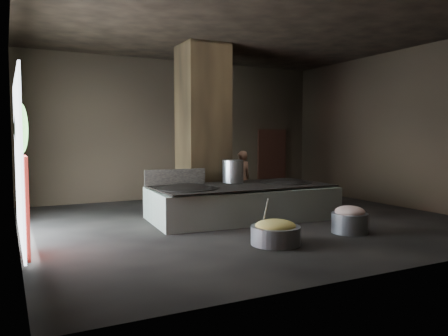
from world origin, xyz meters
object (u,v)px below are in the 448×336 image
cook (242,178)px  meat_basin (350,223)px  hearth_platform (241,203)px  wok_left (188,192)px  veg_basin (276,235)px  stock_pot (233,171)px  wok_right (286,185)px

cook → meat_basin: 4.45m
hearth_platform → wok_left: (-1.45, -0.05, 0.36)m
veg_basin → cook: bearing=68.5°
stock_pot → veg_basin: size_ratio=0.62×
hearth_platform → veg_basin: (-0.69, -2.57, -0.21)m
hearth_platform → cook: 2.29m
cook → veg_basin: size_ratio=1.72×
wok_right → veg_basin: size_ratio=1.39×
hearth_platform → meat_basin: hearth_platform is taller
hearth_platform → wok_left: wok_left is taller
wok_left → wok_right: size_ratio=1.07×
hearth_platform → stock_pot: stock_pot is taller
stock_pot → cook: bearing=53.6°
meat_basin → wok_left: bearing=138.5°
cook → hearth_platform: bearing=59.1°
hearth_platform → wok_left: 1.50m
hearth_platform → wok_right: wok_right is taller
cook → meat_basin: size_ratio=2.12×
hearth_platform → veg_basin: size_ratio=4.75×
wok_right → stock_pot: stock_pot is taller
wok_right → stock_pot: size_ratio=2.25×
wok_left → veg_basin: bearing=-73.2°
wok_right → cook: size_ratio=0.81×
veg_basin → wok_right: bearing=52.1°
wok_left → meat_basin: wok_left is taller
wok_left → stock_pot: size_ratio=2.42×
hearth_platform → wok_left: size_ratio=3.17×
wok_right → cook: cook is taller
veg_basin → stock_pot: bearing=76.6°
meat_basin → wok_right: bearing=87.8°
hearth_platform → wok_right: 1.40m
stock_pot → wok_right: bearing=-21.0°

